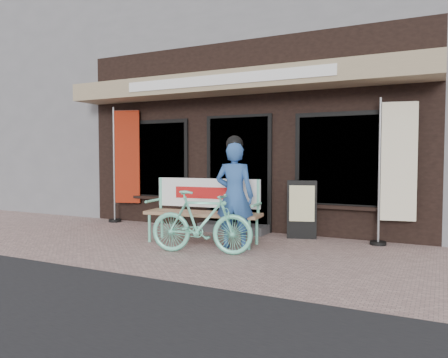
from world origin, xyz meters
The scene contains 9 objects.
ground centered at (0.00, 0.00, 0.00)m, with size 70.00×70.00×0.00m, color tan.
storefront centered at (0.00, 4.96, 2.99)m, with size 7.00×6.77×6.00m.
neighbor_left_near centered at (-8.50, 5.50, 3.20)m, with size 10.00×7.00×6.40m, color slate.
bench centered at (-0.01, 0.67, 0.61)m, with size 1.97×0.70×1.05m.
person centered at (0.65, 0.42, 0.85)m, with size 0.65×0.48×1.73m.
bicycle centered at (0.36, -0.10, 0.46)m, with size 0.43×1.53×0.92m, color #70DAB6.
nobori_red centered at (-2.59, 1.80, 1.27)m, with size 0.73×0.33×2.47m.
nobori_cream centered at (2.82, 1.76, 1.21)m, with size 0.70×0.30×2.34m.
menu_stand centered at (1.34, 1.67, 0.51)m, with size 0.51×0.24×1.00m.
Camera 1 is at (3.48, -5.58, 1.42)m, focal length 35.00 mm.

